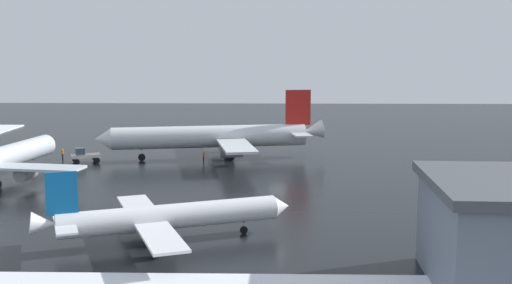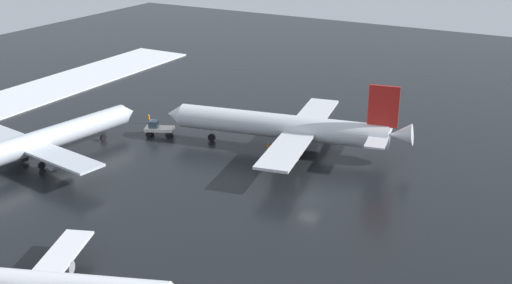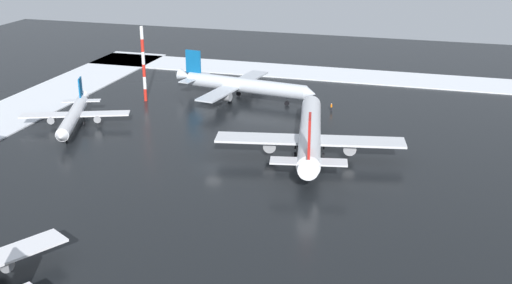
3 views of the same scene
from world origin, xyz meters
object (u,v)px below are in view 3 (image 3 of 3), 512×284
at_px(airplane_parked_portside, 242,85).
at_px(ground_crew_mid_apron, 298,144).
at_px(airplane_distant_tail, 310,134).
at_px(ground_crew_by_nose_gear, 331,107).
at_px(pushback_tug, 309,110).
at_px(antenna_mast, 144,64).
at_px(airplane_far_rear, 74,116).

xyz_separation_m(airplane_parked_portside, ground_crew_mid_apron, (27.05, 18.80, -2.34)).
bearing_deg(airplane_parked_portside, airplane_distant_tail, -44.71).
distance_m(airplane_distant_tail, ground_crew_by_nose_gear, 26.03).
relative_size(airplane_distant_tail, ground_crew_by_nose_gear, 22.52).
relative_size(airplane_distant_tail, ground_crew_mid_apron, 22.52).
distance_m(pushback_tug, antenna_mast, 37.73).
bearing_deg(airplane_far_rear, antenna_mast, 144.74).
height_order(airplane_far_rear, pushback_tug, airplane_far_rear).
relative_size(airplane_far_rear, ground_crew_mid_apron, 14.32).
distance_m(airplane_far_rear, airplane_parked_portside, 37.75).
bearing_deg(ground_crew_by_nose_gear, ground_crew_mid_apron, -55.46).
xyz_separation_m(pushback_tug, ground_crew_mid_apron, (19.28, 1.99, -0.31)).
relative_size(ground_crew_by_nose_gear, ground_crew_mid_apron, 1.00).
bearing_deg(ground_crew_mid_apron, airplane_far_rear, -105.06).
bearing_deg(ground_crew_mid_apron, antenna_mast, -133.25).
height_order(airplane_distant_tail, airplane_far_rear, airplane_distant_tail).
bearing_deg(ground_crew_by_nose_gear, antenna_mast, -135.61).
distance_m(ground_crew_by_nose_gear, antenna_mast, 41.65).
height_order(ground_crew_mid_apron, antenna_mast, antenna_mast).
relative_size(ground_crew_by_nose_gear, antenna_mast, 0.10).
height_order(pushback_tug, ground_crew_mid_apron, pushback_tug).
bearing_deg(pushback_tug, ground_crew_mid_apron, 161.56).
height_order(airplane_parked_portside, antenna_mast, antenna_mast).
relative_size(pushback_tug, ground_crew_mid_apron, 2.98).
bearing_deg(airplane_distant_tail, antenna_mast, 51.45).
bearing_deg(airplane_far_rear, ground_crew_by_nose_gear, 97.18).
bearing_deg(pushback_tug, airplane_parked_portside, 40.85).
relative_size(airplane_far_rear, airplane_parked_portside, 0.73).
relative_size(airplane_distant_tail, airplane_parked_portside, 1.14).
bearing_deg(airplane_parked_portside, pushback_tug, -15.97).
height_order(airplane_distant_tail, ground_crew_mid_apron, airplane_distant_tail).
height_order(airplane_parked_portside, ground_crew_mid_apron, airplane_parked_portside).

